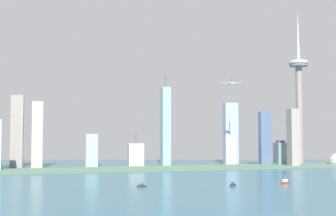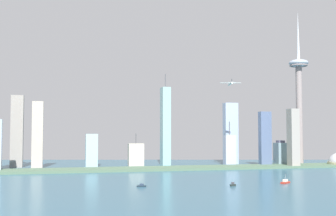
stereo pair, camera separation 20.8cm
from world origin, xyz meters
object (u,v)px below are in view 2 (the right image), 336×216
observation_tower (299,88)px  boat_1 (233,185)px  skyscraper_4 (293,138)px  skyscraper_13 (281,154)px  skyscraper_6 (165,126)px  skyscraper_3 (17,131)px  skyscraper_1 (230,150)px  boat_4 (285,182)px  skyscraper_0 (231,133)px  skyscraper_7 (265,139)px  skyscraper_11 (37,135)px  skyscraper_12 (91,150)px  boat_2 (142,186)px  airplane (230,84)px  skyscraper_8 (136,155)px

observation_tower → boat_1: bearing=-132.2°
skyscraper_4 → skyscraper_13: (2.38, 51.25, -30.00)m
skyscraper_6 → skyscraper_4: bearing=-29.3°
skyscraper_6 → skyscraper_3: bearing=178.6°
skyscraper_4 → skyscraper_6: size_ratio=0.60×
skyscraper_1 → boat_4: skyscraper_1 is taller
skyscraper_0 → skyscraper_13: bearing=-41.7°
skyscraper_1 → boat_4: bearing=-98.8°
observation_tower → boat_1: size_ratio=40.03×
skyscraper_0 → skyscraper_4: size_ratio=1.16×
skyscraper_1 → skyscraper_4: 122.55m
observation_tower → skyscraper_4: 119.78m
skyscraper_7 → skyscraper_13: size_ratio=2.13×
skyscraper_4 → skyscraper_11: (-442.40, 96.01, 6.24)m
boat_4 → skyscraper_12: bearing=-88.7°
boat_2 → boat_4: (177.02, -7.91, 0.46)m
skyscraper_7 → skyscraper_13: (36.40, 9.46, -28.22)m
skyscraper_0 → airplane: size_ratio=3.25×
skyscraper_13 → boat_2: bearing=-140.6°
skyscraper_3 → skyscraper_11: 45.94m
observation_tower → skyscraper_8: 341.76m
boat_2 → boat_4: boat_4 is taller
boat_4 → airplane: airplane is taller
skyscraper_12 → skyscraper_4: bearing=-16.6°
skyscraper_13 → skyscraper_1: bearing=161.6°
skyscraper_1 → boat_2: bearing=-127.7°
boat_1 → boat_4: size_ratio=0.47×
skyscraper_12 → skyscraper_8: bearing=-21.1°
skyscraper_11 → skyscraper_13: size_ratio=2.47×
skyscraper_6 → skyscraper_11: size_ratio=1.50×
boat_2 → observation_tower: bearing=51.8°
boat_2 → skyscraper_7: bearing=57.5°
skyscraper_1 → skyscraper_6: bearing=163.7°
skyscraper_11 → skyscraper_7: bearing=-7.6°
skyscraper_7 → boat_4: skyscraper_7 is taller
skyscraper_11 → boat_1: bearing=-53.6°
skyscraper_3 → boat_2: 375.03m
skyscraper_0 → airplane: bearing=-111.8°
skyscraper_3 → skyscraper_12: skyscraper_3 is taller
skyscraper_7 → boat_1: 320.85m
skyscraper_8 → skyscraper_11: size_ratio=0.52×
skyscraper_8 → airplane: 212.21m
observation_tower → boat_4: 354.96m
skyscraper_6 → airplane: (96.10, -95.87, 74.39)m
skyscraper_6 → skyscraper_11: bearing=-175.2°
skyscraper_11 → skyscraper_13: 448.49m
observation_tower → boat_1: observation_tower is taller
skyscraper_13 → skyscraper_0: bearing=138.3°
skyscraper_4 → skyscraper_13: size_ratio=2.21×
skyscraper_13 → boat_4: 299.52m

